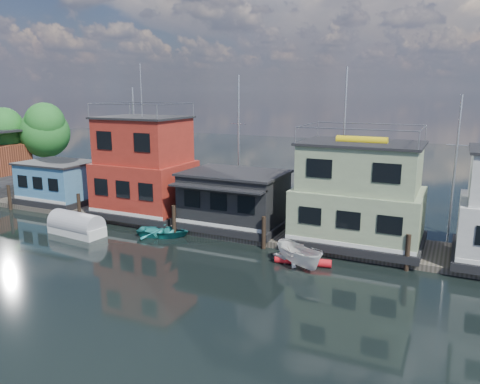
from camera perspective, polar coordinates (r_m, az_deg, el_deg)
The scene contains 13 objects.
ground at distance 25.22m, azimuth -11.88°, elevation -12.07°, with size 160.00×160.00×0.00m, color black.
dock at distance 34.80m, azimuth 0.07°, elevation -4.51°, with size 48.00×5.00×0.40m, color #595147.
houseboat_blue at distance 44.81m, azimuth -21.25°, elevation 1.12°, with size 6.40×4.90×3.66m.
houseboat_red at distance 38.21m, azimuth -11.56°, elevation 2.78°, with size 7.40×5.90×11.86m.
houseboat_dark at distance 34.41m, azimuth -0.70°, elevation -0.88°, with size 7.40×6.10×4.06m.
houseboat_green at distance 31.40m, azimuth 14.26°, elevation -0.45°, with size 8.40×5.90×7.03m.
pilings at distance 32.28m, azimuth -2.59°, elevation -4.22°, with size 42.28×0.28×2.20m.
background_masts at distance 37.63m, azimuth 10.61°, elevation 4.91°, with size 36.40×0.16×12.00m.
dinghy_white at distance 28.73m, azimuth 6.17°, elevation -7.54°, with size 1.86×2.16×1.14m, color white.
red_kayak at distance 28.59m, azimuth 7.68°, elevation -8.36°, with size 0.50×0.50×3.38m, color red.
dinghy_teal at distance 34.05m, azimuth -9.33°, elevation -4.74°, with size 2.67×3.75×0.78m, color teal.
tarp_runabout at distance 35.95m, azimuth -19.31°, elevation -3.90°, with size 4.56×2.20×1.78m.
motorboat at distance 28.03m, azimuth 7.29°, elevation -7.75°, with size 1.41×3.75×1.45m, color white.
Camera 1 is at (14.16, -18.12, 10.35)m, focal length 35.00 mm.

